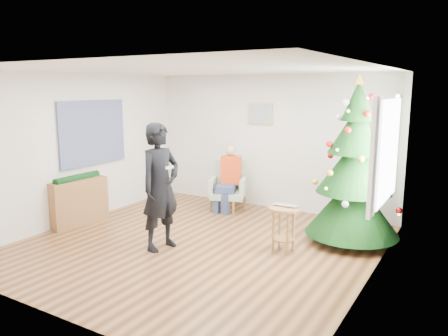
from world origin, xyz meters
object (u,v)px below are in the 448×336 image
Objects in this scene: standing_man at (160,187)px; console at (79,202)px; stool at (283,229)px; christmas_tree at (354,169)px; armchair at (228,192)px.

standing_man is 1.86× the size of console.
stool is at bearing 20.29° from console.
stool is (-0.73, -0.93, -0.80)m from christmas_tree.
standing_man reaches higher than armchair.
stool is 2.36m from armchair.
armchair is 0.96× the size of console.
console is at bearing -150.29° from armchair.
armchair is at bearing 166.90° from christmas_tree.
armchair reaches higher than console.
standing_man is (-1.61, -0.78, 0.59)m from stool.
armchair is 0.51× the size of standing_man.
christmas_tree is 2.54× the size of console.
armchair is at bearing 61.25° from console.
christmas_tree reaches higher than standing_man.
standing_man reaches higher than stool.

